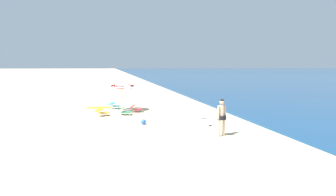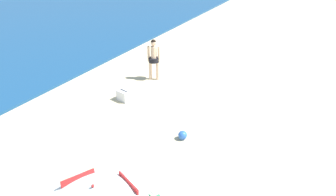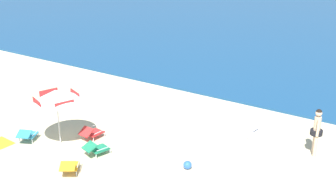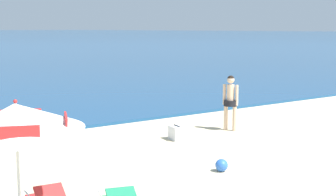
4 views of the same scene
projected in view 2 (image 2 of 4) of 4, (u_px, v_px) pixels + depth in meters
The scene contains 3 objects.
person_standing_near_shore at pixel (154, 57), 15.33m from camera, with size 0.43×0.49×1.74m.
cooler_box at pixel (124, 95), 14.03m from camera, with size 0.43×0.55×0.43m.
beach_ball at pixel (183, 135), 11.76m from camera, with size 0.29×0.29×0.29m, color blue.
Camera 2 is at (-9.71, -0.12, 6.64)m, focal length 40.26 mm.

